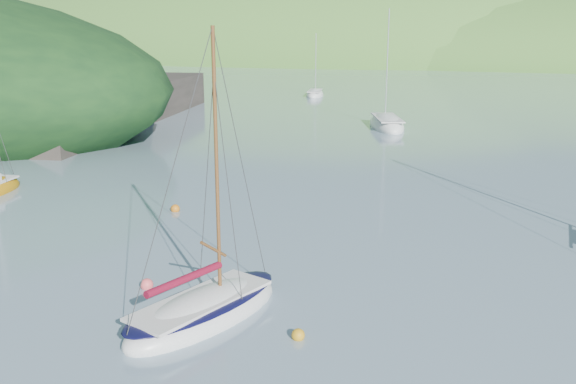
% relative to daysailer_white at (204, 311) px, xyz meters
% --- Properties ---
extents(ground, '(700.00, 700.00, 0.00)m').
position_rel_daysailer_white_xyz_m(ground, '(0.86, 0.01, -0.22)').
color(ground, slate).
rests_on(ground, ground).
extents(shoreline_hills, '(690.00, 135.00, 56.00)m').
position_rel_daysailer_white_xyz_m(shoreline_hills, '(-8.80, 172.43, -0.22)').
color(shoreline_hills, '#3F6928').
rests_on(shoreline_hills, ground).
extents(daysailer_white, '(4.18, 6.72, 9.70)m').
position_rel_daysailer_white_xyz_m(daysailer_white, '(0.00, 0.00, 0.00)').
color(daysailer_white, white).
rests_on(daysailer_white, ground).
extents(distant_sloop_a, '(5.41, 8.41, 11.33)m').
position_rel_daysailer_white_xyz_m(distant_sloop_a, '(-1.95, 40.43, -0.03)').
color(distant_sloop_a, white).
rests_on(distant_sloop_a, ground).
extents(distant_sloop_c, '(3.28, 6.35, 8.64)m').
position_rel_daysailer_white_xyz_m(distant_sloop_c, '(-15.78, 63.30, -0.06)').
color(distant_sloop_c, white).
rests_on(distant_sloop_c, ground).
extents(mooring_buoys, '(20.41, 11.13, 0.50)m').
position_rel_daysailer_white_xyz_m(mooring_buoys, '(2.36, 6.12, -0.10)').
color(mooring_buoys, orange).
rests_on(mooring_buoys, ground).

